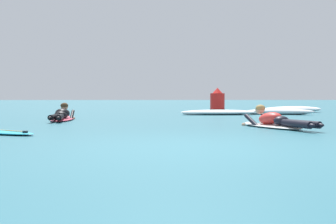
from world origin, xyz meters
TOP-DOWN VIEW (x-y plane):
  - ground_plane at (0.00, 10.00)m, footprint 120.00×120.00m
  - surfer_near at (1.88, 3.53)m, footprint 1.21×2.53m
  - surfer_far at (-3.25, 6.60)m, footprint 0.66×2.53m
  - whitewater_front at (4.98, 11.93)m, footprint 3.15×1.89m
  - whitewater_mid_left at (1.69, 10.20)m, footprint 2.74×1.03m
  - whitewater_mid_right at (4.00, 10.25)m, footprint 2.51×1.27m
  - channel_marker_buoy at (2.14, 13.20)m, footprint 0.65×0.65m

SIDE VIEW (x-z plane):
  - ground_plane at x=0.00m, z-range 0.00..0.00m
  - whitewater_mid_left at x=1.69m, z-range -0.01..0.18m
  - whitewater_mid_right at x=4.00m, z-range -0.01..0.22m
  - whitewater_front at x=4.98m, z-range -0.01..0.26m
  - surfer_far at x=-3.25m, z-range -0.13..0.40m
  - surfer_near at x=1.88m, z-range -0.13..0.41m
  - channel_marker_buoy at x=2.14m, z-range -0.10..0.94m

